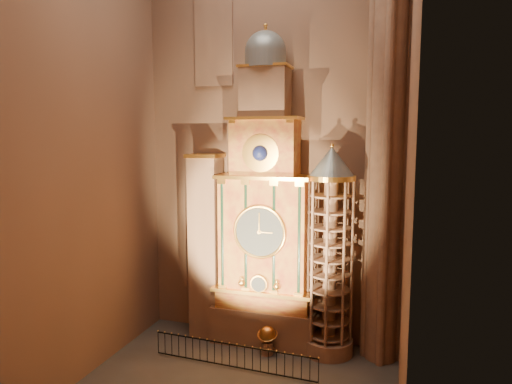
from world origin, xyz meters
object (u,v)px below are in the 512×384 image
(portrait_tower, at_px, (206,245))
(stair_turret, at_px, (330,253))
(astronomical_clock, at_px, (265,221))
(celestial_globe, at_px, (267,337))
(iron_railing, at_px, (233,356))

(portrait_tower, xyz_separation_m, stair_turret, (6.90, -0.28, 0.12))
(astronomical_clock, relative_size, celestial_globe, 11.10)
(portrait_tower, height_order, celestial_globe, portrait_tower)
(stair_turret, xyz_separation_m, iron_railing, (-4.14, -3.00, -4.63))
(astronomical_clock, bearing_deg, celestial_globe, -68.46)
(astronomical_clock, relative_size, iron_railing, 2.00)
(astronomical_clock, relative_size, portrait_tower, 1.64)
(portrait_tower, xyz_separation_m, celestial_globe, (3.94, -1.38, -4.25))
(astronomical_clock, distance_m, stair_turret, 3.78)
(astronomical_clock, height_order, celestial_globe, astronomical_clock)
(stair_turret, relative_size, celestial_globe, 7.18)
(celestial_globe, xyz_separation_m, iron_railing, (-1.17, -1.90, -0.26))
(portrait_tower, xyz_separation_m, iron_railing, (2.76, -3.28, -4.51))
(stair_turret, distance_m, iron_railing, 6.89)
(stair_turret, bearing_deg, celestial_globe, -159.63)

